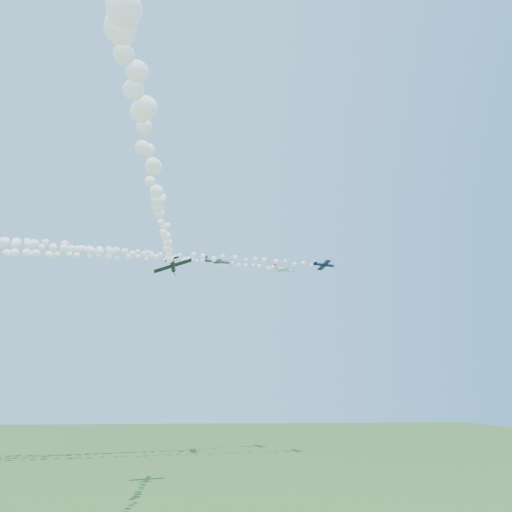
{
  "coord_description": "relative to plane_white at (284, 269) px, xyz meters",
  "views": [
    {
      "loc": [
        -1.01,
        -104.41,
        15.32
      ],
      "look_at": [
        6.87,
        -5.15,
        47.05
      ],
      "focal_mm": 30.0,
      "sensor_mm": 36.0,
      "label": 1
    }
  ],
  "objects": [
    {
      "name": "plane_navy",
      "position": [
        9.06,
        -10.84,
        -1.64
      ],
      "size": [
        6.42,
        6.75,
        2.17
      ],
      "rotation": [
        -0.12,
        0.04,
        0.16
      ],
      "color": "#0D163C"
    },
    {
      "name": "plane_white",
      "position": [
        0.0,
        0.0,
        0.0
      ],
      "size": [
        6.65,
        7.06,
        2.36
      ],
      "rotation": [
        0.08,
        0.05,
        0.3
      ],
      "color": "white"
    },
    {
      "name": "smoke_trail_white",
      "position": [
        -38.76,
        -12.1,
        -0.29
      ],
      "size": [
        73.83,
        24.73,
        2.86
      ],
      "primitive_type": null,
      "color": "white"
    },
    {
      "name": "smoke_trail_navy",
      "position": [
        -32.67,
        -17.68,
        -1.84
      ],
      "size": [
        79.73,
        15.02,
        2.56
      ],
      "primitive_type": null,
      "color": "white"
    },
    {
      "name": "smoke_trail_black",
      "position": [
        -24.58,
        -76.6,
        -12.4
      ],
      "size": [
        5.22,
        62.2,
        2.72
      ],
      "primitive_type": null,
      "color": "white"
    },
    {
      "name": "plane_black",
      "position": [
        -26.14,
        -43.55,
        -12.17
      ],
      "size": [
        6.45,
        6.57,
        2.86
      ],
      "rotation": [
        -0.37,
        0.1,
        1.62
      ],
      "color": "black"
    },
    {
      "name": "smoke_trail_grey",
      "position": [
        -54.05,
        -13.81,
        -1.35
      ],
      "size": [
        66.06,
        10.51,
        3.28
      ],
      "primitive_type": null,
      "color": "white"
    },
    {
      "name": "plane_grey",
      "position": [
        -18.85,
        -9.46,
        -0.95
      ],
      "size": [
        7.32,
        7.72,
        2.51
      ],
      "rotation": [
        0.16,
        0.04,
        0.12
      ],
      "color": "#3C4358"
    },
    {
      "name": "ground",
      "position": [
        -16.21,
        -12.16,
        -48.78
      ],
      "size": [
        260.0,
        260.0,
        0.0
      ],
      "primitive_type": "plane",
      "color": "#2B541F",
      "rests_on": "ground"
    }
  ]
}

